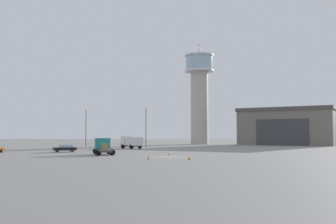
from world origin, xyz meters
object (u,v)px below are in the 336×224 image
Objects in this scene: control_tower at (199,91)px; car_black at (65,148)px; truck_box_white at (132,142)px; light_post_east at (86,124)px; light_post_north at (146,123)px; traffic_cone_near_right at (189,157)px; traffic_cone_mid_apron at (149,157)px; traffic_cone_near_left at (169,154)px; truck_flatbed_teal at (103,147)px.

car_black is at bearing -112.75° from control_tower.
light_post_east is (-14.96, 14.56, 4.34)m from truck_box_white.
light_post_north reaches higher than car_black.
car_black is 30.52m from traffic_cone_near_right.
traffic_cone_near_right is 5.42m from traffic_cone_mid_apron.
light_post_north is at bearing 102.93° from traffic_cone_near_left.
traffic_cone_mid_apron is at bearing -101.57° from traffic_cone_near_left.
truck_flatbed_teal is 0.64× the size of light_post_east.
light_post_north is at bearing 98.20° from traffic_cone_mid_apron.
truck_box_white is at bearing 111.11° from traffic_cone_near_left.
truck_box_white is at bearing -148.31° from car_black.
light_post_east reaches higher than traffic_cone_mid_apron.
light_post_east is at bearing 5.20° from truck_box_white.
light_post_east is 18.42× the size of traffic_cone_near_left.
control_tower is 7.61× the size of car_black.
control_tower reaches higher than traffic_cone_near_right.
car_black is 31.28m from light_post_north.
traffic_cone_near_right is at bearing -75.85° from light_post_north.
truck_box_white is 0.95× the size of truck_flatbed_teal.
control_tower is 3.35× the size of light_post_east.
traffic_cone_mid_apron is (23.64, -51.41, -5.63)m from light_post_east.
light_post_north is (-13.76, -30.38, -11.52)m from control_tower.
car_black is at bearing 133.44° from traffic_cone_mid_apron.
car_black is 26.08m from traffic_cone_mid_apron.
truck_flatbed_teal is at bearing -69.89° from light_post_east.
traffic_cone_near_left is at bearing -117.37° from truck_flatbed_teal.
light_post_east is at bearing -138.82° from control_tower.
truck_flatbed_teal is at bearing 129.17° from traffic_cone_mid_apron.
light_post_north is at bearing -141.99° from car_black.
truck_box_white is 20.18m from car_black.
light_post_east is 56.86m from traffic_cone_mid_apron.
truck_flatbed_teal is 12.32m from car_black.
truck_flatbed_teal is at bearing 172.75° from traffic_cone_near_left.
car_black is 7.38× the size of traffic_cone_near_right.
truck_flatbed_teal is 13.89m from traffic_cone_mid_apron.
control_tower is 5.25× the size of truck_flatbed_teal.
traffic_cone_near_right is at bearing -8.39° from traffic_cone_mid_apron.
truck_flatbed_teal reaches higher than traffic_cone_mid_apron.
light_post_north is 39.75m from traffic_cone_near_left.
traffic_cone_near_right is at bearing -149.38° from truck_flatbed_teal.
traffic_cone_near_right is at bearing -60.95° from light_post_east.
traffic_cone_near_left is (10.67, -1.36, -1.00)m from truck_flatbed_teal.
light_post_north is at bearing -23.02° from truck_flatbed_teal.
car_black reaches higher than traffic_cone_near_right.
car_black is 33.37m from light_post_east.
truck_flatbed_teal is (-0.07, -26.10, -0.29)m from truck_box_white.
light_post_north is (16.76, -3.68, 0.11)m from light_post_east.
truck_box_white is 0.59× the size of light_post_north.
light_post_east reaches higher than traffic_cone_near_left.
light_post_north is at bearing -12.39° from light_post_east.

